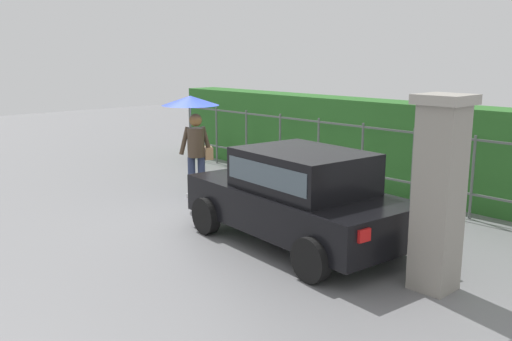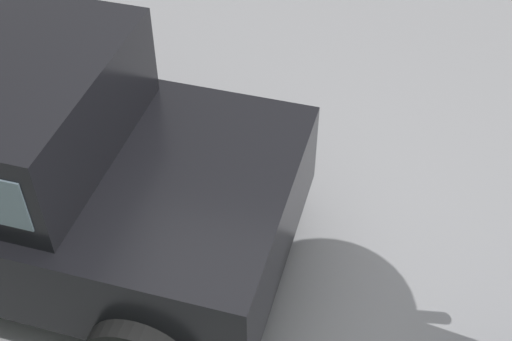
# 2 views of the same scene
# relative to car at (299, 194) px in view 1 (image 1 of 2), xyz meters

# --- Properties ---
(ground_plane) EXTENTS (40.00, 40.00, 0.00)m
(ground_plane) POSITION_rel_car_xyz_m (-1.91, 0.26, -0.80)
(ground_plane) COLOR slate
(car) EXTENTS (3.87, 2.15, 1.48)m
(car) POSITION_rel_car_xyz_m (0.00, 0.00, 0.00)
(car) COLOR black
(car) RESTS_ON ground
(pedestrian) EXTENTS (1.14, 1.14, 2.07)m
(pedestrian) POSITION_rel_car_xyz_m (-3.37, 0.54, 0.78)
(pedestrian) COLOR #2D3856
(pedestrian) RESTS_ON ground
(gate_pillar) EXTENTS (0.60, 0.60, 2.42)m
(gate_pillar) POSITION_rel_car_xyz_m (2.28, 0.01, 0.44)
(gate_pillar) COLOR gray
(gate_pillar) RESTS_ON ground
(fence_section) EXTENTS (10.73, 0.05, 1.50)m
(fence_section) POSITION_rel_car_xyz_m (-1.82, 3.24, 0.02)
(fence_section) COLOR #59605B
(fence_section) RESTS_ON ground
(hedge_row) EXTENTS (11.68, 0.90, 1.90)m
(hedge_row) POSITION_rel_car_xyz_m (-1.82, 4.04, 0.15)
(hedge_row) COLOR #2D6B28
(hedge_row) RESTS_ON ground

